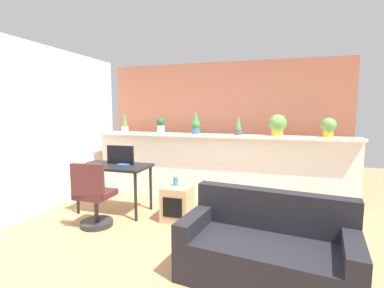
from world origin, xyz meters
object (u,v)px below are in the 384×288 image
object	(u,v)px
potted_plant_3	(238,127)
potted_plant_2	(196,123)
office_chair	(94,200)
book_on_desk	(123,165)
potted_plant_4	(277,124)
potted_plant_0	(125,123)
potted_plant_1	(161,125)
side_cube_shelf	(177,203)
potted_plant_5	(328,127)
tv_monitor	(120,155)
desk	(114,170)
couch	(266,251)
vase_on_shelf	(176,181)

from	to	relation	value
potted_plant_3	potted_plant_2	bearing A→B (deg)	-177.44
office_chair	book_on_desk	bearing A→B (deg)	76.20
potted_plant_4	potted_plant_0	bearing A→B (deg)	-178.70
potted_plant_1	potted_plant_3	size ratio (longest dim) A/B	0.84
potted_plant_3	side_cube_shelf	world-z (taller)	potted_plant_3
potted_plant_4	side_cube_shelf	bearing A→B (deg)	-141.27
potted_plant_0	potted_plant_5	xyz separation A→B (m)	(3.53, 0.02, -0.00)
tv_monitor	desk	bearing A→B (deg)	-130.19
potted_plant_4	desk	xyz separation A→B (m)	(-2.41, -1.04, -0.70)
potted_plant_0	tv_monitor	distance (m)	1.10
potted_plant_2	desk	bearing A→B (deg)	-136.76
potted_plant_0	couch	xyz separation A→B (m)	(2.73, -2.14, -1.06)
vase_on_shelf	couch	xyz separation A→B (m)	(1.34, -1.17, -0.28)
potted_plant_4	vase_on_shelf	world-z (taller)	potted_plant_4
potted_plant_3	tv_monitor	distance (m)	1.99
potted_plant_2	vase_on_shelf	size ratio (longest dim) A/B	3.21
potted_plant_1	office_chair	bearing A→B (deg)	-100.10
potted_plant_0	tv_monitor	bearing A→B (deg)	-64.13
office_chair	book_on_desk	distance (m)	0.68
potted_plant_1	desk	xyz separation A→B (m)	(-0.36, -1.01, -0.66)
vase_on_shelf	potted_plant_5	bearing A→B (deg)	24.85
potted_plant_3	couch	world-z (taller)	potted_plant_3
desk	tv_monitor	world-z (taller)	tv_monitor
potted_plant_5	book_on_desk	xyz separation A→B (m)	(-2.96, -1.08, -0.58)
tv_monitor	side_cube_shelf	distance (m)	1.19
tv_monitor	vase_on_shelf	bearing A→B (deg)	-4.27
potted_plant_3	office_chair	world-z (taller)	potted_plant_3
side_cube_shelf	vase_on_shelf	xyz separation A→B (m)	(-0.04, 0.05, 0.31)
book_on_desk	potted_plant_2	bearing A→B (deg)	51.53
potted_plant_0	potted_plant_4	size ratio (longest dim) A/B	1.09
tv_monitor	side_cube_shelf	bearing A→B (deg)	-6.94
couch	side_cube_shelf	bearing A→B (deg)	139.28
potted_plant_1	vase_on_shelf	size ratio (longest dim) A/B	2.20
book_on_desk	tv_monitor	bearing A→B (deg)	131.30
potted_plant_5	book_on_desk	bearing A→B (deg)	-160.01
potted_plant_1	vase_on_shelf	world-z (taller)	potted_plant_1
potted_plant_3	couch	bearing A→B (deg)	-75.03
potted_plant_1	potted_plant_4	bearing A→B (deg)	0.95
potted_plant_5	vase_on_shelf	xyz separation A→B (m)	(-2.14, -0.99, -0.78)
side_cube_shelf	book_on_desk	distance (m)	1.00
potted_plant_3	tv_monitor	world-z (taller)	potted_plant_3
potted_plant_3	book_on_desk	world-z (taller)	potted_plant_3
potted_plant_1	couch	world-z (taller)	potted_plant_1
book_on_desk	couch	distance (m)	2.46
potted_plant_1	side_cube_shelf	distance (m)	1.66
vase_on_shelf	couch	world-z (taller)	couch
office_chair	side_cube_shelf	world-z (taller)	office_chair
office_chair	couch	world-z (taller)	office_chair
tv_monitor	side_cube_shelf	size ratio (longest dim) A/B	0.91
potted_plant_4	book_on_desk	world-z (taller)	potted_plant_4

